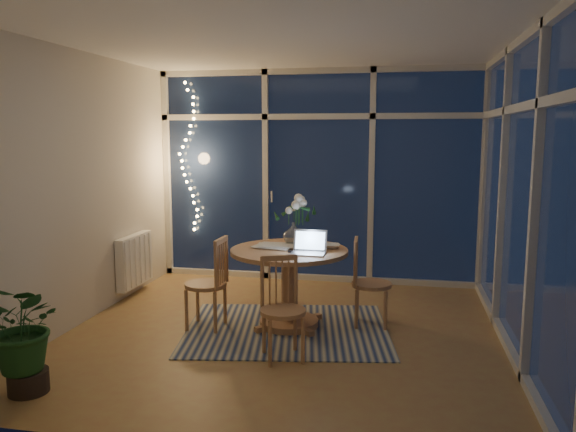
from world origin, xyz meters
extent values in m
plane|color=#9C6944|center=(0.00, 0.00, 0.00)|extent=(4.00, 4.00, 0.00)
plane|color=white|center=(0.00, 0.00, 2.60)|extent=(4.00, 4.00, 0.00)
cube|color=beige|center=(0.00, 2.00, 1.30)|extent=(4.00, 0.04, 2.60)
cube|color=beige|center=(0.00, -2.00, 1.30)|extent=(4.00, 0.04, 2.60)
cube|color=beige|center=(-2.00, 0.00, 1.30)|extent=(0.04, 4.00, 2.60)
cube|color=beige|center=(2.00, 0.00, 1.30)|extent=(0.04, 4.00, 2.60)
cube|color=silver|center=(0.00, 1.96, 1.30)|extent=(4.00, 0.10, 2.60)
cube|color=silver|center=(1.96, 0.00, 1.30)|extent=(0.10, 4.00, 2.60)
cube|color=white|center=(-1.94, 0.90, 0.40)|extent=(0.10, 0.70, 0.58)
cube|color=black|center=(0.50, 5.00, -0.06)|extent=(12.00, 6.00, 0.10)
cube|color=#321B12|center=(0.00, 5.50, 0.90)|extent=(11.00, 0.08, 1.80)
cube|color=#2F3138|center=(0.30, 8.50, 2.20)|extent=(7.00, 3.00, 2.20)
sphere|color=black|center=(-0.80, 3.40, 0.45)|extent=(0.90, 0.90, 0.90)
cube|color=beige|center=(-0.01, 0.09, 0.01)|extent=(2.09, 1.78, 0.01)
cylinder|color=#B0814F|center=(-0.01, 0.19, 0.38)|extent=(1.27, 1.27, 0.75)
cube|color=#B0814F|center=(-0.77, -0.01, 0.44)|extent=(0.42, 0.42, 0.89)
cube|color=#B0814F|center=(0.75, 0.37, 0.43)|extent=(0.41, 0.41, 0.85)
cube|color=#B0814F|center=(0.09, -0.59, 0.42)|extent=(0.52, 0.52, 0.84)
imported|color=silver|center=(-0.01, 0.43, 0.86)|extent=(0.23, 0.23, 0.21)
imported|color=white|center=(0.37, 0.31, 0.77)|extent=(0.17, 0.17, 0.04)
cube|color=silver|center=(-0.17, 0.25, 0.76)|extent=(0.36, 0.29, 0.02)
cube|color=black|center=(0.06, 0.07, 0.76)|extent=(0.12, 0.07, 0.01)
imported|color=#1A4B20|center=(-1.55, -1.53, 0.38)|extent=(0.57, 0.50, 0.76)
camera|label=1|loc=(0.99, -4.86, 1.81)|focal=35.00mm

